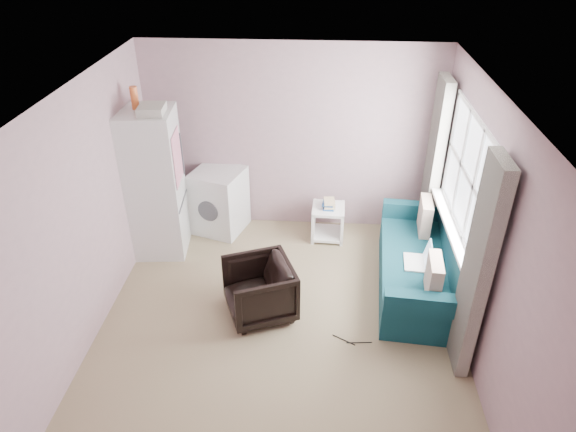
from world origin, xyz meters
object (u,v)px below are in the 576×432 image
Objects in this scene: sofa at (426,266)px; side_table at (328,220)px; fridge at (154,183)px; armchair at (259,287)px; washing_machine at (219,199)px.

side_table is at bearing 142.90° from sofa.
sofa is at bearing -15.84° from fridge.
fridge reaches higher than side_table.
armchair is 1.92m from fridge.
armchair is at bearing -44.75° from fridge.
armchair is at bearing -48.72° from washing_machine.
armchair is 1.22× the size of side_table.
washing_machine is at bearing 175.02° from side_table.
armchair is 1.94m from sofa.
side_table is (0.74, 1.56, -0.08)m from armchair.
fridge is at bearing -124.25° from washing_machine.
fridge is 3.38m from sofa.
washing_machine is (-0.73, 1.68, 0.11)m from armchair.
armchair is 0.33× the size of fridge.
fridge is 2.44× the size of washing_machine.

